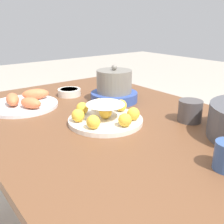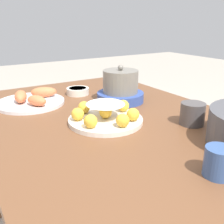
% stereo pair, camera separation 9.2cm
% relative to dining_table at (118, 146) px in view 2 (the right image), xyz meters
% --- Properties ---
extents(dining_table, '(1.39, 0.88, 0.71)m').
position_rel_dining_table_xyz_m(dining_table, '(0.00, 0.00, 0.00)').
color(dining_table, brown).
rests_on(dining_table, ground_plane).
extents(cake_plate, '(0.26, 0.26, 0.08)m').
position_rel_dining_table_xyz_m(cake_plate, '(-0.03, -0.04, 0.12)').
color(cake_plate, silver).
rests_on(cake_plate, dining_table).
extents(sauce_bowl, '(0.11, 0.11, 0.03)m').
position_rel_dining_table_xyz_m(sauce_bowl, '(-0.42, 0.04, 0.11)').
color(sauce_bowl, silver).
rests_on(sauce_bowl, dining_table).
extents(seafood_platter, '(0.29, 0.29, 0.06)m').
position_rel_dining_table_xyz_m(seafood_platter, '(-0.38, -0.20, 0.11)').
color(seafood_platter, silver).
rests_on(seafood_platter, dining_table).
extents(cup_near, '(0.07, 0.07, 0.07)m').
position_rel_dining_table_xyz_m(cup_near, '(0.40, 0.02, 0.13)').
color(cup_near, '#38568E').
rests_on(cup_near, dining_table).
extents(cup_far, '(0.08, 0.08, 0.08)m').
position_rel_dining_table_xyz_m(cup_far, '(0.14, 0.21, 0.13)').
color(cup_far, '#4C4747').
rests_on(cup_far, dining_table).
extents(warming_pot, '(0.21, 0.21, 0.16)m').
position_rel_dining_table_xyz_m(warming_pot, '(-0.21, 0.15, 0.15)').
color(warming_pot, '#334C99').
rests_on(warming_pot, dining_table).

